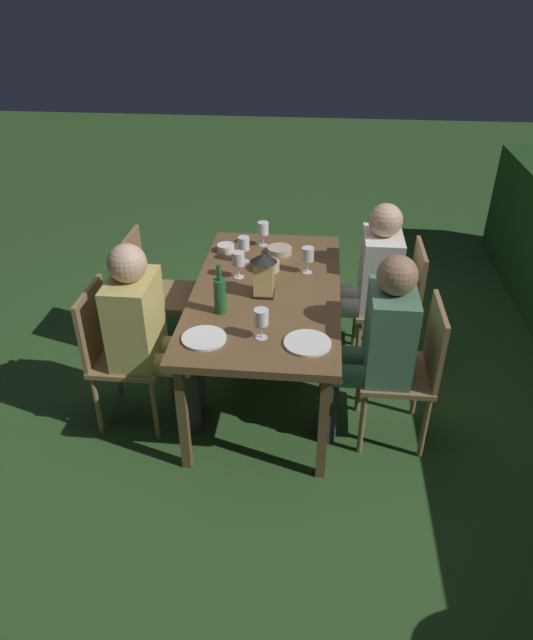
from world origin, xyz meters
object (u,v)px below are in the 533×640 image
person_in_cream (369,279)px  wine_glass_d (244,245)px  dining_table (266,297)px  chair_side_right_b (409,367)px  lantern_centerpiece (264,272)px  chair_side_left_a (152,289)px  person_in_green (376,342)px  bowl_salad (226,248)px  chair_side_left_b (117,350)px  bowl_bread (267,265)px  plate_a (204,338)px  bowl_olives (279,250)px  person_in_mustard (148,329)px  wine_glass_b (238,260)px  chair_side_right_a (396,301)px  green_bottle_on_table (220,295)px  wine_glass_e (308,255)px  wine_glass_a (261,319)px  wine_glass_c (263,229)px  plate_b (307,343)px

person_in_cream → wine_glass_d: (0.01, -0.82, 0.21)m
dining_table → chair_side_right_b: 0.93m
lantern_centerpiece → chair_side_left_a: bearing=-118.2°
person_in_green → bowl_salad: (-0.87, -0.96, 0.12)m
chair_side_left_b → bowl_bread: (-0.62, 0.81, 0.27)m
plate_a → bowl_olives: bearing=164.2°
person_in_mustard → plate_a: (0.20, 0.37, 0.10)m
dining_table → wine_glass_b: (-0.13, -0.19, 0.17)m
chair_side_right_a → wine_glass_d: size_ratio=5.15×
chair_side_right_b → person_in_cream: 0.78m
chair_side_right_a → person_in_cream: (0.00, -0.20, 0.15)m
person_in_mustard → bowl_olives: (-0.87, 0.67, 0.12)m
green_bottle_on_table → wine_glass_e: size_ratio=1.72×
person_in_cream → bowl_bread: person_in_cream is taller
wine_glass_a → wine_glass_c: same height
lantern_centerpiece → bowl_salad: (-0.57, -0.32, -0.12)m
wine_glass_e → lantern_centerpiece: bearing=-37.7°
wine_glass_a → bowl_salad: bearing=-161.1°
person_in_mustard → plate_a: size_ratio=4.95×
chair_side_left_b → person_in_cream: person_in_cream is taller
wine_glass_b → wine_glass_d: (-0.23, 0.00, 0.00)m
wine_glass_e → plate_b: 0.81m
chair_side_left_b → chair_side_right_b: same height
chair_side_right_b → lantern_centerpiece: bearing=-109.5°
wine_glass_d → lantern_centerpiece: bearing=22.0°
green_bottle_on_table → wine_glass_c: 0.92m
chair_side_right_a → bowl_bread: size_ratio=5.37×
wine_glass_c → bowl_salad: size_ratio=1.46×
chair_side_right_a → plate_b: chair_side_right_a is taller
wine_glass_b → bowl_olives: bearing=149.0°
person_in_cream → bowl_olives: 0.62m
person_in_cream → dining_table: bearing=-59.8°
chair_side_right_b → person_in_mustard: bearing=-90.0°
green_bottle_on_table → wine_glass_b: bearing=174.3°
chair_side_right_b → person_in_green: bearing=-90.0°
chair_side_right_b → wine_glass_b: bearing=-116.3°
chair_side_left_b → wine_glass_a: wine_glass_a is taller
green_bottle_on_table → bowl_olives: bearing=161.5°
plate_b → plate_a: bearing=-89.2°
chair_side_left_a → person_in_green: (0.74, 1.46, 0.15)m
plate_a → bowl_salad: bowl_salad is taller
chair_side_left_a → dining_table: bearing=66.0°
person_in_mustard → wine_glass_a: size_ratio=6.80×
green_bottle_on_table → wine_glass_e: (-0.53, 0.46, 0.01)m
chair_side_right_b → bowl_bread: 1.09m
wine_glass_d → wine_glass_a: bearing=13.2°
chair_side_left_b → wine_glass_e: bearing=119.8°
lantern_centerpiece → wine_glass_a: size_ratio=1.57×
plate_a → wine_glass_c: bearing=171.3°
lantern_centerpiece → wine_glass_b: bearing=-139.1°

